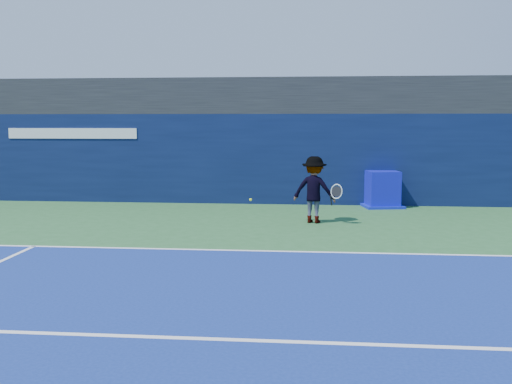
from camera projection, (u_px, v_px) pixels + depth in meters
ground at (244, 293)px, 9.16m from camera, size 80.00×80.00×0.00m
baseline at (259, 251)px, 12.12m from camera, size 24.00×0.10×0.01m
service_line at (226, 340)px, 7.18m from camera, size 24.00×0.10×0.01m
stadium_band at (280, 97)px, 20.09m from camera, size 36.00×3.00×1.20m
back_wall_assembly at (278, 159)px, 19.35m from camera, size 36.00×1.03×3.00m
equipment_cart at (382, 190)px, 18.44m from camera, size 1.42×1.42×1.17m
tennis_player at (314, 190)px, 15.48m from camera, size 1.41×0.96×1.81m
tennis_ball at (251, 200)px, 14.83m from camera, size 0.07×0.07×0.07m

